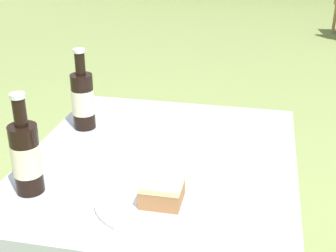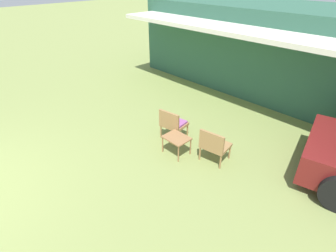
# 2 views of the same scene
# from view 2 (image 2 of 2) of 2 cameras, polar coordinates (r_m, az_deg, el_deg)

# --- Properties ---
(cabin_building) EXTENTS (9.23, 4.68, 2.61)m
(cabin_building) POSITION_cam_2_polar(r_m,az_deg,el_deg) (9.58, 23.44, 15.23)
(cabin_building) COLOR #2D5B47
(cabin_building) RESTS_ON ground_plane
(wicker_chair_cushioned) EXTENTS (0.61, 0.56, 0.76)m
(wicker_chair_cushioned) POSITION_cam_2_polar(r_m,az_deg,el_deg) (6.14, 1.07, 0.72)
(wicker_chair_cushioned) COLOR #9E7547
(wicker_chair_cushioned) RESTS_ON ground_plane
(wicker_chair_plain) EXTENTS (0.61, 0.55, 0.76)m
(wicker_chair_plain) POSITION_cam_2_polar(r_m,az_deg,el_deg) (5.47, 10.00, -3.95)
(wicker_chair_plain) COLOR #9E7547
(wicker_chair_plain) RESTS_ON ground_plane
(garden_side_table) EXTENTS (0.53, 0.43, 0.42)m
(garden_side_table) POSITION_cam_2_polar(r_m,az_deg,el_deg) (5.66, 1.88, -2.87)
(garden_side_table) COLOR #996B42
(garden_side_table) RESTS_ON ground_plane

